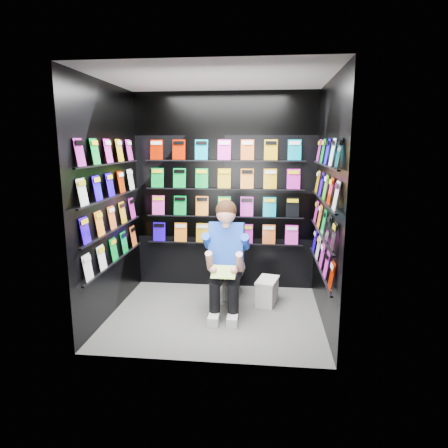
# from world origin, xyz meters

# --- Properties ---
(floor) EXTENTS (2.40, 2.40, 0.00)m
(floor) POSITION_xyz_m (0.00, 0.00, 0.00)
(floor) COLOR slate
(floor) RESTS_ON ground
(ceiling) EXTENTS (2.40, 2.40, 0.00)m
(ceiling) POSITION_xyz_m (0.00, 0.00, 2.60)
(ceiling) COLOR white
(ceiling) RESTS_ON floor
(wall_back) EXTENTS (2.40, 0.04, 2.60)m
(wall_back) POSITION_xyz_m (0.00, 1.00, 1.30)
(wall_back) COLOR black
(wall_back) RESTS_ON floor
(wall_front) EXTENTS (2.40, 0.04, 2.60)m
(wall_front) POSITION_xyz_m (0.00, -1.00, 1.30)
(wall_front) COLOR black
(wall_front) RESTS_ON floor
(wall_left) EXTENTS (0.04, 2.00, 2.60)m
(wall_left) POSITION_xyz_m (-1.20, 0.00, 1.30)
(wall_left) COLOR black
(wall_left) RESTS_ON floor
(wall_right) EXTENTS (0.04, 2.00, 2.60)m
(wall_right) POSITION_xyz_m (1.20, 0.00, 1.30)
(wall_right) COLOR black
(wall_right) RESTS_ON floor
(comics_back) EXTENTS (2.10, 0.06, 1.37)m
(comics_back) POSITION_xyz_m (0.00, 0.97, 1.31)
(comics_back) COLOR orange
(comics_back) RESTS_ON wall_back
(comics_left) EXTENTS (0.06, 1.70, 1.37)m
(comics_left) POSITION_xyz_m (-1.17, 0.00, 1.31)
(comics_left) COLOR orange
(comics_left) RESTS_ON wall_left
(comics_right) EXTENTS (0.06, 1.70, 1.37)m
(comics_right) POSITION_xyz_m (1.17, 0.00, 1.31)
(comics_right) COLOR orange
(comics_right) RESTS_ON wall_right
(toilet) EXTENTS (0.44, 0.76, 0.73)m
(toilet) POSITION_xyz_m (0.11, 0.56, 0.37)
(toilet) COLOR white
(toilet) RESTS_ON floor
(longbox) EXTENTS (0.29, 0.42, 0.28)m
(longbox) POSITION_xyz_m (0.59, 0.42, 0.14)
(longbox) COLOR white
(longbox) RESTS_ON floor
(longbox_lid) EXTENTS (0.31, 0.44, 0.03)m
(longbox_lid) POSITION_xyz_m (0.59, 0.42, 0.30)
(longbox_lid) COLOR white
(longbox_lid) RESTS_ON longbox
(reader) EXTENTS (0.56, 0.80, 1.44)m
(reader) POSITION_xyz_m (0.11, 0.18, 0.78)
(reader) COLOR blue
(reader) RESTS_ON toilet
(held_comic) EXTENTS (0.27, 0.16, 0.11)m
(held_comic) POSITION_xyz_m (0.11, -0.17, 0.58)
(held_comic) COLOR green
(held_comic) RESTS_ON reader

